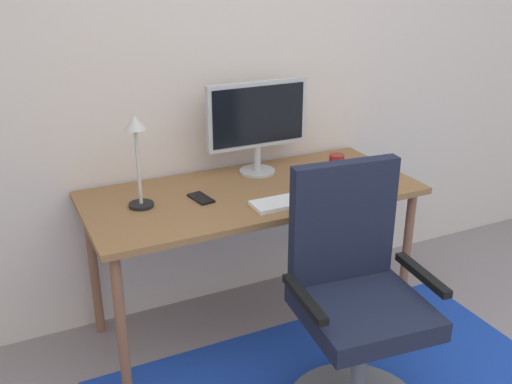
{
  "coord_description": "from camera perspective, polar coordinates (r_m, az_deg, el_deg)",
  "views": [
    {
      "loc": [
        -1.13,
        -0.51,
        1.78
      ],
      "look_at": [
        -0.15,
        1.54,
        0.85
      ],
      "focal_mm": 41.11,
      "sensor_mm": 36.0,
      "label": 1
    }
  ],
  "objects": [
    {
      "name": "monitor",
      "position": [
        2.88,
        0.13,
        7.14
      ],
      "size": [
        0.52,
        0.18,
        0.46
      ],
      "color": "#B2B2B7",
      "rests_on": "desk"
    },
    {
      "name": "cell_phone",
      "position": [
        2.65,
        -5.38,
        -0.6
      ],
      "size": [
        0.09,
        0.15,
        0.01
      ],
      "primitive_type": "cube",
      "rotation": [
        0.0,
        0.0,
        0.17
      ],
      "color": "black",
      "rests_on": "desk"
    },
    {
      "name": "desk_lamp",
      "position": [
        2.52,
        -11.54,
        4.33
      ],
      "size": [
        0.11,
        0.11,
        0.41
      ],
      "color": "black",
      "rests_on": "desk"
    },
    {
      "name": "desk",
      "position": [
        2.77,
        -0.36,
        -1.15
      ],
      "size": [
        1.56,
        0.69,
        0.75
      ],
      "color": "olive",
      "rests_on": "ground"
    },
    {
      "name": "office_chair",
      "position": [
        2.4,
        9.6,
        -12.52
      ],
      "size": [
        0.57,
        0.57,
        1.05
      ],
      "rotation": [
        0.0,
        0.0,
        -0.1
      ],
      "color": "slate",
      "rests_on": "ground"
    },
    {
      "name": "wall_back",
      "position": [
        2.98,
        -3.06,
        12.97
      ],
      "size": [
        6.0,
        0.1,
        2.6
      ],
      "primitive_type": "cube",
      "color": "silver",
      "rests_on": "ground"
    },
    {
      "name": "computer_mouse",
      "position": [
        2.81,
        10.07,
        0.81
      ],
      "size": [
        0.06,
        0.1,
        0.03
      ],
      "primitive_type": "ellipsoid",
      "color": "black",
      "rests_on": "desk"
    },
    {
      "name": "keyboard",
      "position": [
        2.62,
        4.06,
        -0.74
      ],
      "size": [
        0.43,
        0.13,
        0.02
      ],
      "primitive_type": "cube",
      "color": "white",
      "rests_on": "desk"
    },
    {
      "name": "coffee_cup",
      "position": [
        2.97,
        7.83,
        2.75
      ],
      "size": [
        0.08,
        0.08,
        0.09
      ],
      "primitive_type": "cylinder",
      "color": "maroon",
      "rests_on": "desk"
    }
  ]
}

